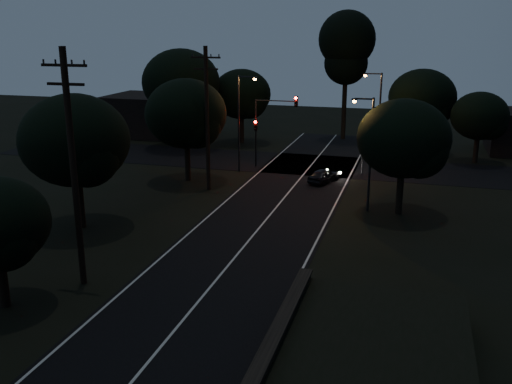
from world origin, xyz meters
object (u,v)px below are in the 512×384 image
Objects in this scene: signal_right at (363,140)px; signal_mast at (275,118)px; streetlight_c at (368,147)px; utility_pole_far at (207,117)px; streetlight_a at (241,117)px; streetlight_b at (377,112)px; utility_pole_mid at (73,166)px; signal_left at (256,135)px; tall_pine at (347,47)px; car at (324,176)px.

signal_mast is at bearing 179.97° from signal_right.
signal_right is at bearing 97.02° from streetlight_c.
signal_right is 0.66× the size of signal_mast.
utility_pole_far is 6.10m from streetlight_a.
streetlight_b is (10.61, 6.00, 0.00)m from streetlight_a.
signal_left is (1.40, 24.99, -2.90)m from utility_pole_mid.
streetlight_b is (11.31, 12.00, -0.85)m from utility_pole_far.
signal_mast is (-3.91, -15.01, -5.40)m from tall_pine.
utility_pole_mid is 40.80m from tall_pine.
car is at bearing 121.12° from streetlight_c.
signal_mast is (3.09, 24.99, -1.40)m from utility_pole_mid.
streetlight_b is at bearing -68.62° from tall_pine.
utility_pole_far is 1.31× the size of streetlight_b.
tall_pine is 26.03m from streetlight_c.
streetlight_b is (4.31, -11.00, -5.10)m from tall_pine.
signal_mast is at bearing -154.01° from streetlight_b.
signal_mast is 0.78× the size of streetlight_b.
tall_pine is 3.30× the size of signal_left.
utility_pole_far reaches higher than signal_right.
car is (8.00, 21.34, -5.18)m from utility_pole_mid.
streetlight_b is 14.01m from streetlight_c.
signal_left reaches higher than car.
car is at bearing -125.51° from signal_right.
streetlight_b reaches higher than signal_mast.
tall_pine is at bearing 73.07° from utility_pole_far.
signal_left is at bearing -110.46° from tall_pine.
utility_pole_mid is at bearing -111.30° from streetlight_b.
car is (6.60, -3.64, -2.28)m from signal_left.
signal_mast reaches higher than signal_right.
car is (8.00, 4.34, -4.93)m from utility_pole_far.
utility_pole_mid is at bearing -93.21° from signal_left.
utility_pole_mid reaches higher than streetlight_c.
signal_mast is 9.15m from streetlight_b.
utility_pole_far is at bearing -133.30° from streetlight_b.
utility_pole_far is 13.53m from signal_right.
utility_pole_mid reaches higher than signal_right.
signal_left and signal_right have the same top height.
signal_mast reaches higher than signal_left.
signal_right is 0.51× the size of streetlight_b.
signal_left is 1.26× the size of car.
signal_right is 0.51× the size of streetlight_a.
streetlight_b is at bearing 29.48° from streetlight_a.
car is at bearing 69.45° from utility_pole_mid.
streetlight_a is 13.72m from streetlight_c.
utility_pole_mid is 0.81× the size of tall_pine.
streetlight_a reaches higher than car.
streetlight_c is (1.23, -9.99, 1.51)m from signal_right.
tall_pine is at bearing 69.64° from streetlight_a.
streetlight_a is 1.07× the size of streetlight_c.
streetlight_c is at bearing -87.86° from streetlight_b.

